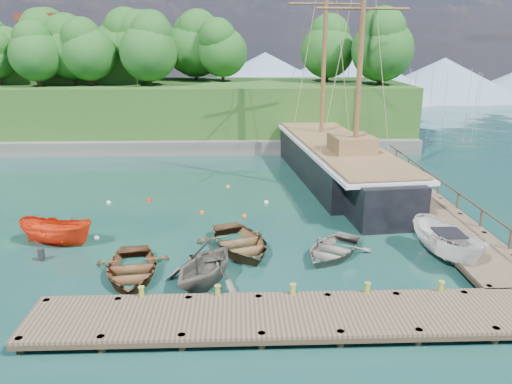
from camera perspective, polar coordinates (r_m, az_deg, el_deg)
ground at (r=25.12m, az=-1.64°, el=-7.26°), size 160.00×160.00×0.00m
dock_near at (r=19.28m, az=4.69°, el=-13.98°), size 20.00×3.20×1.10m
dock_east at (r=33.57m, az=18.26°, el=-0.97°), size 3.20×24.00×1.10m
bollard_0 at (r=20.94m, az=-12.79°, el=-13.04°), size 0.26×0.26×0.45m
bollard_1 at (r=20.60m, az=-4.35°, el=-13.16°), size 0.26×0.26×0.45m
bollard_2 at (r=20.70m, az=4.20°, el=-13.01°), size 0.26×0.26×0.45m
bollard_3 at (r=21.22m, az=12.48°, el=-12.59°), size 0.26×0.26×0.45m
bollard_4 at (r=22.14m, az=20.19°, el=-11.97°), size 0.26×0.26×0.45m
rowboat_0 at (r=23.71m, az=-14.04°, el=-9.37°), size 4.10×5.27×1.00m
rowboat_1 at (r=22.50m, az=-5.84°, el=-10.42°), size 5.20×5.46×2.24m
rowboat_2 at (r=25.73m, az=-1.81°, el=-6.65°), size 5.23×6.12×1.07m
rowboat_3 at (r=25.39m, az=8.68°, el=-7.19°), size 5.05×5.35×0.90m
motorboat_orange at (r=28.37m, az=-21.66°, el=-5.59°), size 4.50×2.71×1.63m
cabin_boat_white at (r=26.34m, az=20.88°, el=-7.26°), size 2.95×5.36×1.96m
schooner at (r=38.88m, az=9.04°, el=3.32°), size 7.70×29.64×22.10m
mooring_buoy_0 at (r=28.49m, az=-17.79°, el=-5.08°), size 0.29×0.29×0.29m
mooring_buoy_1 at (r=31.16m, az=-6.23°, el=-2.41°), size 0.32×0.32×0.32m
mooring_buoy_2 at (r=30.43m, az=-1.32°, el=-2.80°), size 0.30×0.30×0.30m
mooring_buoy_3 at (r=32.87m, az=1.17°, el=-1.26°), size 0.33×0.33×0.33m
mooring_buoy_4 at (r=34.06m, az=-12.17°, el=-0.99°), size 0.37×0.37×0.37m
mooring_buoy_5 at (r=36.36m, az=-3.24°, el=0.54°), size 0.30×0.30×0.30m
mooring_buoy_6 at (r=34.26m, az=-16.48°, el=-1.21°), size 0.30×0.30×0.30m
headland at (r=55.92m, az=-15.62°, el=11.58°), size 51.00×19.31×12.90m
distant_ridge at (r=93.17m, az=0.61°, el=13.45°), size 117.00×40.00×10.00m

